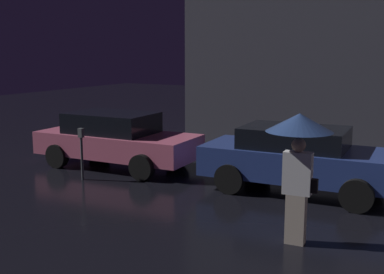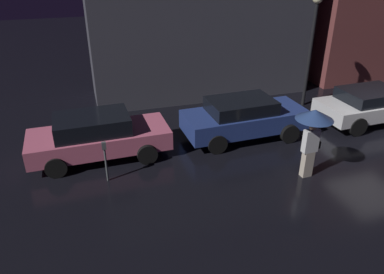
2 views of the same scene
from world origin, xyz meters
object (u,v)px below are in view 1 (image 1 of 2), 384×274
at_px(parked_car_blue, 300,158).
at_px(parked_car_pink, 116,139).
at_px(parking_meter, 82,148).
at_px(pedestrian_with_umbrella, 299,142).

bearing_deg(parked_car_blue, parked_car_pink, 177.64).
bearing_deg(parked_car_pink, parking_meter, -87.44).
relative_size(parked_car_blue, pedestrian_with_umbrella, 2.05).
relative_size(parked_car_blue, parking_meter, 3.45).
height_order(pedestrian_with_umbrella, parking_meter, pedestrian_with_umbrella).
bearing_deg(parked_car_pink, parked_car_blue, -1.74).
distance_m(parked_car_pink, pedestrian_with_umbrella, 6.55).
bearing_deg(parked_car_pink, pedestrian_with_umbrella, -28.41).
bearing_deg(pedestrian_with_umbrella, parked_car_pink, 149.93).
bearing_deg(parked_car_blue, pedestrian_with_umbrella, -77.42).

